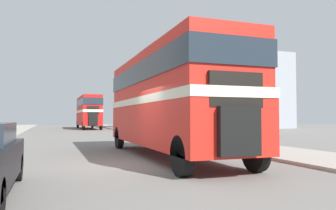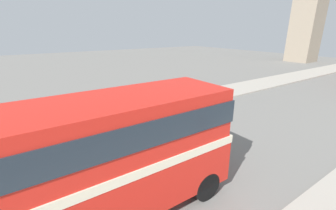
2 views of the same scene
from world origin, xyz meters
TOP-DOWN VIEW (x-y plane):
  - sidewalk_left at (-6.75, 0.00)m, footprint 3.50×120.00m
  - double_decker_bus at (1.93, 1.68)m, footprint 2.56×10.46m

SIDE VIEW (x-z plane):
  - sidewalk_left at x=-6.75m, z-range 0.00..0.12m
  - double_decker_bus at x=1.93m, z-range 0.40..4.40m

